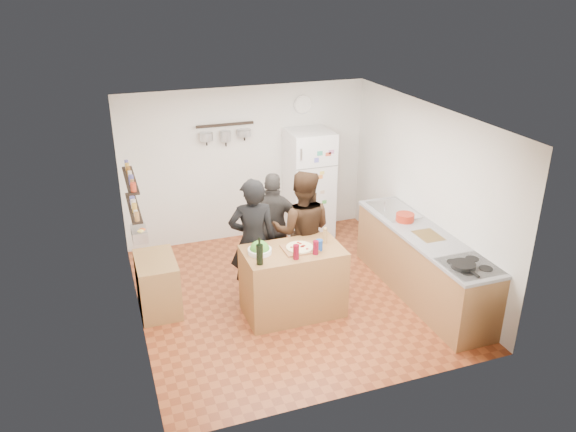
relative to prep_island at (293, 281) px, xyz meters
name	(u,v)px	position (x,y,z in m)	size (l,w,h in m)	color
room_shell	(281,201)	(0.11, 0.78, 0.79)	(4.20, 4.20, 4.20)	brown
prep_island	(293,281)	(0.00, 0.00, 0.00)	(1.25, 0.72, 0.91)	#8E5D34
pizza_board	(300,249)	(0.08, -0.02, 0.47)	(0.42, 0.34, 0.02)	brown
pizza	(300,247)	(0.08, -0.02, 0.48)	(0.34, 0.34, 0.02)	beige
salad_bowl	(260,251)	(-0.42, 0.05, 0.48)	(0.29, 0.29, 0.06)	white
wine_bottle	(260,255)	(-0.50, -0.22, 0.58)	(0.08, 0.08, 0.25)	black
wine_glass_near	(296,252)	(-0.05, -0.24, 0.55)	(0.08, 0.08, 0.18)	#600817
wine_glass_far	(316,248)	(0.22, -0.20, 0.54)	(0.07, 0.07, 0.17)	#610819
pepper_mill	(325,237)	(0.45, 0.05, 0.54)	(0.05, 0.05, 0.17)	olive
salt_canister	(319,245)	(0.30, -0.12, 0.53)	(0.09, 0.09, 0.14)	navy
person_left	(253,241)	(-0.38, 0.50, 0.41)	(0.63, 0.41, 1.73)	black
person_center	(302,231)	(0.34, 0.56, 0.41)	(0.84, 0.65, 1.73)	black
person_back	(274,227)	(0.07, 0.98, 0.34)	(0.93, 0.39, 1.58)	#2D2A28
counter_run	(422,265)	(1.81, -0.15, -0.01)	(0.63, 2.63, 0.90)	#9E7042
stove_top	(469,266)	(1.81, -1.10, 0.46)	(0.60, 0.62, 0.02)	white
skillet	(463,265)	(1.71, -1.12, 0.49)	(0.29, 0.29, 0.06)	black
sink	(393,210)	(1.81, 0.70, 0.46)	(0.50, 0.80, 0.03)	silver
cutting_board	(428,236)	(1.81, -0.22, 0.46)	(0.30, 0.40, 0.02)	olive
red_bowl	(405,217)	(1.76, 0.30, 0.52)	(0.25, 0.25, 0.11)	#AB2713
fridge	(309,185)	(1.06, 2.15, 0.45)	(0.70, 0.68, 1.80)	white
wall_clock	(303,105)	(1.06, 2.48, 1.69)	(0.30, 0.30, 0.03)	silver
spice_shelf_lower	(134,207)	(-1.82, 0.60, 1.04)	(0.12, 1.00, 0.03)	black
spice_shelf_upper	(130,180)	(-1.82, 0.60, 1.40)	(0.12, 1.00, 0.03)	black
produce_basket	(139,233)	(-1.79, 0.60, 0.69)	(0.18, 0.35, 0.14)	silver
side_table	(158,284)	(-1.63, 0.66, -0.09)	(0.50, 0.80, 0.73)	olive
pot_rack	(225,125)	(-0.24, 2.40, 1.49)	(0.90, 0.04, 0.04)	black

